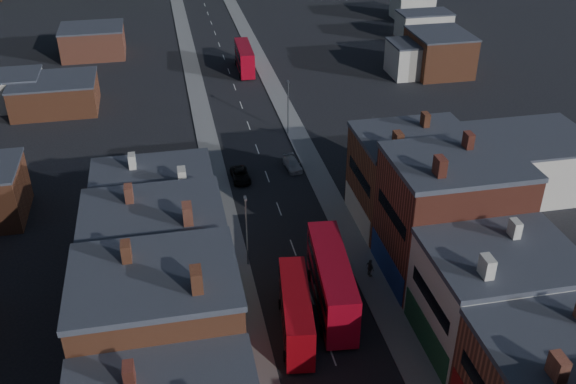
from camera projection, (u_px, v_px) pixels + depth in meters
name	position (u px, v px, depth m)	size (l,w,h in m)	color
pavement_west	(215.00, 174.00, 82.84)	(3.00, 200.00, 0.12)	gray
pavement_east	(313.00, 164.00, 85.09)	(3.00, 200.00, 0.12)	gray
lamp_post_2	(246.00, 227.00, 63.83)	(0.25, 0.70, 8.12)	slate
lamp_post_3	(288.00, 104.00, 90.94)	(0.25, 0.70, 8.12)	slate
bus_0	(296.00, 311.00, 56.32)	(3.75, 10.73, 4.54)	#B00A13
bus_1	(332.00, 281.00, 59.21)	(4.06, 12.81, 5.44)	red
bus_2	(244.00, 58.00, 114.80)	(2.98, 10.85, 4.65)	#9E0617
car_2	(241.00, 175.00, 81.30)	(2.15, 4.67, 1.30)	black
car_3	(292.00, 164.00, 83.92)	(1.78, 4.37, 1.27)	#B8B8B8
ped_3	(370.00, 268.00, 63.94)	(1.16, 0.53, 1.98)	#524F47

